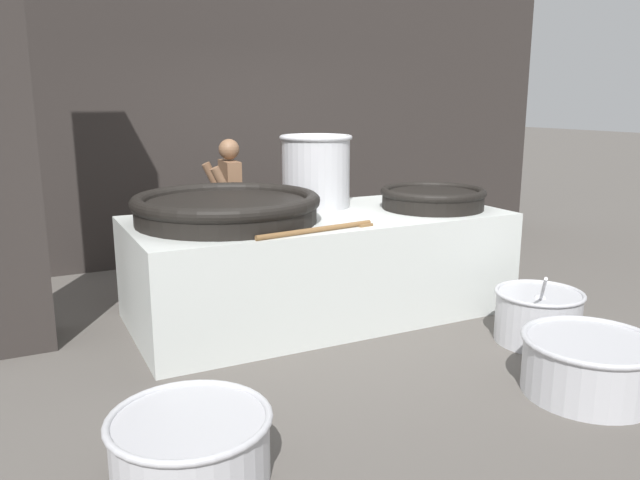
% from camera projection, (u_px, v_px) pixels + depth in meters
% --- Properties ---
extents(ground_plane, '(60.00, 60.00, 0.00)m').
position_uv_depth(ground_plane, '(320.00, 313.00, 5.55)').
color(ground_plane, '#56514C').
extents(back_wall, '(9.11, 0.24, 3.81)m').
position_uv_depth(back_wall, '(227.00, 95.00, 7.24)').
color(back_wall, '#2D2826').
rests_on(back_wall, ground_plane).
extents(hearth_platform, '(3.22, 1.47, 0.89)m').
position_uv_depth(hearth_platform, '(320.00, 265.00, 5.45)').
color(hearth_platform, silver).
rests_on(hearth_platform, ground_plane).
extents(giant_wok_near, '(1.52, 1.52, 0.23)m').
position_uv_depth(giant_wok_near, '(227.00, 207.00, 5.02)').
color(giant_wok_near, black).
rests_on(giant_wok_near, hearth_platform).
extents(giant_wok_far, '(0.95, 0.95, 0.19)m').
position_uv_depth(giant_wok_far, '(433.00, 197.00, 5.65)').
color(giant_wok_far, black).
rests_on(giant_wok_far, hearth_platform).
extents(stock_pot, '(0.66, 0.66, 0.66)m').
position_uv_depth(stock_pot, '(316.00, 170.00, 5.69)').
color(stock_pot, '#B7B7BC').
rests_on(stock_pot, hearth_platform).
extents(stirring_paddle, '(1.02, 0.21, 0.04)m').
position_uv_depth(stirring_paddle, '(322.00, 229.00, 4.67)').
color(stirring_paddle, brown).
rests_on(stirring_paddle, hearth_platform).
extents(cook, '(0.36, 0.56, 1.48)m').
position_uv_depth(cook, '(230.00, 207.00, 6.28)').
color(cook, brown).
rests_on(cook, ground_plane).
extents(prep_bowl_vegetables, '(0.72, 0.74, 0.67)m').
position_uv_depth(prep_bowl_vegetables, '(538.00, 314.00, 4.84)').
color(prep_bowl_vegetables, '#B7B7BC').
rests_on(prep_bowl_vegetables, ground_plane).
extents(prep_bowl_meat, '(0.82, 0.82, 0.35)m').
position_uv_depth(prep_bowl_meat, '(191.00, 444.00, 3.08)').
color(prep_bowl_meat, '#B7B7BC').
rests_on(prep_bowl_meat, ground_plane).
extents(prep_bowl_extra, '(0.86, 0.86, 0.38)m').
position_uv_depth(prep_bowl_extra, '(590.00, 363.00, 3.98)').
color(prep_bowl_extra, '#B7B7BC').
rests_on(prep_bowl_extra, ground_plane).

